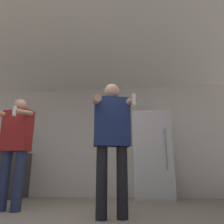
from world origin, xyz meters
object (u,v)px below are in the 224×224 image
at_px(refrigerator, 152,155).
at_px(bottle_amber_bourbon, 1,149).
at_px(person_man_side, 15,145).
at_px(bottle_clear_vodka, 20,149).
at_px(person_woman_foreground, 112,135).

height_order(refrigerator, bottle_amber_bourbon, refrigerator).
xyz_separation_m(bottle_amber_bourbon, person_man_side, (1.26, -1.63, -0.13)).
distance_m(bottle_amber_bourbon, bottle_clear_vodka, 0.46).
distance_m(bottle_clear_vodka, person_woman_foreground, 3.06).
xyz_separation_m(refrigerator, person_man_side, (-2.13, -1.60, 0.04)).
distance_m(refrigerator, bottle_clear_vodka, 2.93).
height_order(person_woman_foreground, person_man_side, person_woman_foreground).
xyz_separation_m(refrigerator, bottle_amber_bourbon, (-3.39, 0.03, 0.17)).
relative_size(refrigerator, person_man_side, 1.07).
relative_size(bottle_clear_vodka, person_man_side, 0.15).
distance_m(bottle_amber_bourbon, person_woman_foreground, 3.42).
bearing_deg(person_woman_foreground, person_man_side, 164.88).
height_order(bottle_clear_vodka, person_woman_foreground, person_woman_foreground).
bearing_deg(bottle_amber_bourbon, person_man_side, -52.42).
bearing_deg(refrigerator, bottle_clear_vodka, 179.33).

